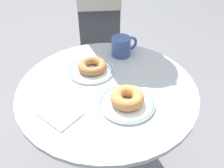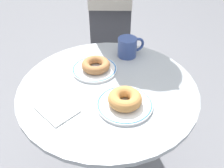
{
  "view_description": "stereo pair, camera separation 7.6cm",
  "coord_description": "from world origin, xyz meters",
  "px_view_note": "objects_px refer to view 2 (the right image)",
  "views": [
    {
      "loc": [
        0.55,
        -0.47,
        1.36
      ],
      "look_at": [
        0.03,
        -0.0,
        0.8
      ],
      "focal_mm": 39.47,
      "sensor_mm": 36.0,
      "label": 1
    },
    {
      "loc": [
        0.6,
        -0.41,
        1.36
      ],
      "look_at": [
        0.03,
        -0.0,
        0.8
      ],
      "focal_mm": 39.47,
      "sensor_mm": 36.0,
      "label": 2
    }
  ],
  "objects_px": {
    "plate_left": "(95,69)",
    "plate_right": "(125,104)",
    "paper_napkin": "(57,109)",
    "donut_old_fashioned": "(125,99)",
    "donut_cinnamon": "(96,65)",
    "person_figure": "(111,1)",
    "coffee_mug": "(128,47)",
    "cafe_table": "(108,125)"
  },
  "relations": [
    {
      "from": "donut_cinnamon",
      "to": "coffee_mug",
      "type": "relative_size",
      "value": 0.96
    },
    {
      "from": "cafe_table",
      "to": "donut_cinnamon",
      "type": "height_order",
      "value": "donut_cinnamon"
    },
    {
      "from": "plate_left",
      "to": "plate_right",
      "type": "relative_size",
      "value": 0.95
    },
    {
      "from": "cafe_table",
      "to": "paper_napkin",
      "type": "distance_m",
      "value": 0.31
    },
    {
      "from": "plate_right",
      "to": "person_figure",
      "type": "xyz_separation_m",
      "value": [
        -0.65,
        0.4,
        0.08
      ]
    },
    {
      "from": "plate_right",
      "to": "donut_cinnamon",
      "type": "bearing_deg",
      "value": 171.92
    },
    {
      "from": "plate_left",
      "to": "plate_right",
      "type": "bearing_deg",
      "value": -7.0
    },
    {
      "from": "plate_right",
      "to": "donut_old_fashioned",
      "type": "height_order",
      "value": "donut_old_fashioned"
    },
    {
      "from": "plate_right",
      "to": "donut_old_fashioned",
      "type": "bearing_deg",
      "value": -90.0
    },
    {
      "from": "plate_right",
      "to": "coffee_mug",
      "type": "distance_m",
      "value": 0.33
    },
    {
      "from": "cafe_table",
      "to": "person_figure",
      "type": "distance_m",
      "value": 0.72
    },
    {
      "from": "paper_napkin",
      "to": "donut_cinnamon",
      "type": "bearing_deg",
      "value": 116.42
    },
    {
      "from": "plate_right",
      "to": "paper_napkin",
      "type": "distance_m",
      "value": 0.23
    },
    {
      "from": "plate_left",
      "to": "paper_napkin",
      "type": "distance_m",
      "value": 0.26
    },
    {
      "from": "plate_right",
      "to": "donut_cinnamon",
      "type": "xyz_separation_m",
      "value": [
        -0.24,
        0.03,
        0.02
      ]
    },
    {
      "from": "cafe_table",
      "to": "plate_left",
      "type": "distance_m",
      "value": 0.25
    },
    {
      "from": "donut_old_fashioned",
      "to": "paper_napkin",
      "type": "xyz_separation_m",
      "value": [
        -0.12,
        -0.2,
        -0.03
      ]
    },
    {
      "from": "donut_cinnamon",
      "to": "person_figure",
      "type": "bearing_deg",
      "value": 138.2
    },
    {
      "from": "coffee_mug",
      "to": "person_figure",
      "type": "height_order",
      "value": "person_figure"
    },
    {
      "from": "coffee_mug",
      "to": "donut_cinnamon",
      "type": "bearing_deg",
      "value": -85.0
    },
    {
      "from": "paper_napkin",
      "to": "plate_right",
      "type": "bearing_deg",
      "value": 59.28
    },
    {
      "from": "plate_right",
      "to": "donut_cinnamon",
      "type": "relative_size",
      "value": 1.68
    },
    {
      "from": "plate_left",
      "to": "coffee_mug",
      "type": "xyz_separation_m",
      "value": [
        -0.01,
        0.18,
        0.04
      ]
    },
    {
      "from": "cafe_table",
      "to": "plate_left",
      "type": "height_order",
      "value": "plate_left"
    },
    {
      "from": "plate_left",
      "to": "plate_right",
      "type": "distance_m",
      "value": 0.24
    },
    {
      "from": "plate_right",
      "to": "donut_old_fashioned",
      "type": "xyz_separation_m",
      "value": [
        0.0,
        -0.0,
        0.03
      ]
    },
    {
      "from": "donut_old_fashioned",
      "to": "paper_napkin",
      "type": "bearing_deg",
      "value": -120.72
    },
    {
      "from": "plate_right",
      "to": "donut_cinnamon",
      "type": "distance_m",
      "value": 0.24
    },
    {
      "from": "plate_left",
      "to": "coffee_mug",
      "type": "distance_m",
      "value": 0.19
    },
    {
      "from": "donut_cinnamon",
      "to": "donut_old_fashioned",
      "type": "distance_m",
      "value": 0.24
    },
    {
      "from": "plate_left",
      "to": "person_figure",
      "type": "relative_size",
      "value": 0.11
    },
    {
      "from": "cafe_table",
      "to": "plate_right",
      "type": "distance_m",
      "value": 0.25
    },
    {
      "from": "donut_old_fashioned",
      "to": "person_figure",
      "type": "height_order",
      "value": "person_figure"
    },
    {
      "from": "donut_old_fashioned",
      "to": "person_figure",
      "type": "distance_m",
      "value": 0.76
    },
    {
      "from": "plate_right",
      "to": "donut_old_fashioned",
      "type": "distance_m",
      "value": 0.03
    },
    {
      "from": "plate_right",
      "to": "coffee_mug",
      "type": "relative_size",
      "value": 1.62
    },
    {
      "from": "donut_old_fashioned",
      "to": "plate_right",
      "type": "bearing_deg",
      "value": 90.0
    },
    {
      "from": "cafe_table",
      "to": "donut_old_fashioned",
      "type": "distance_m",
      "value": 0.28
    },
    {
      "from": "plate_right",
      "to": "person_figure",
      "type": "bearing_deg",
      "value": 148.16
    },
    {
      "from": "paper_napkin",
      "to": "person_figure",
      "type": "xyz_separation_m",
      "value": [
        -0.53,
        0.6,
        0.09
      ]
    },
    {
      "from": "donut_cinnamon",
      "to": "person_figure",
      "type": "distance_m",
      "value": 0.56
    },
    {
      "from": "cafe_table",
      "to": "person_figure",
      "type": "height_order",
      "value": "person_figure"
    }
  ]
}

